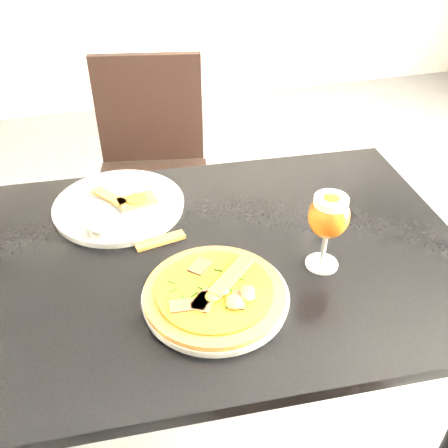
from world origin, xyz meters
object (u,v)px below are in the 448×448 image
object	(u,v)px
chair_far	(153,172)
pizza	(215,291)
dining_table	(209,282)
beer_glass	(329,217)

from	to	relation	value
chair_far	pizza	distance (m)	1.00
dining_table	beer_glass	distance (m)	0.34
dining_table	chair_far	xyz separation A→B (m)	(-0.02, 0.81, -0.15)
dining_table	pizza	bearing A→B (deg)	-95.15
chair_far	beer_glass	world-z (taller)	beer_glass
chair_far	pizza	xyz separation A→B (m)	(-0.00, -0.96, 0.27)
chair_far	beer_glass	xyz separation A→B (m)	(0.26, -0.92, 0.38)
dining_table	pizza	distance (m)	0.19
pizza	chair_far	bearing A→B (deg)	89.98
chair_far	pizza	bearing A→B (deg)	-79.04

